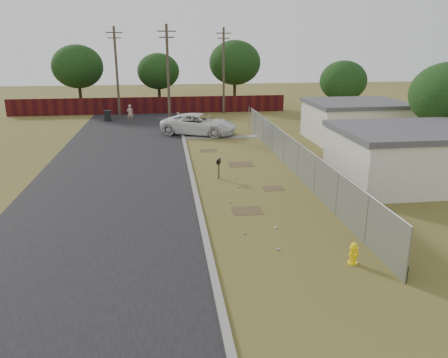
{
  "coord_description": "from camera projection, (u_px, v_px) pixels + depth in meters",
  "views": [
    {
      "loc": [
        -4.39,
        -23.59,
        7.48
      ],
      "look_at": [
        -1.67,
        -3.42,
        1.1
      ],
      "focal_mm": 35.0,
      "sensor_mm": 36.0,
      "label": 1
    }
  ],
  "objects": [
    {
      "name": "horizon_trees",
      "position": [
        213.0,
        71.0,
        46.1
      ],
      "size": [
        33.32,
        31.94,
        7.78
      ],
      "color": "#2D2214",
      "rests_on": "ground"
    },
    {
      "name": "utility_poles",
      "position": [
        171.0,
        72.0,
        42.78
      ],
      "size": [
        12.6,
        8.24,
        9.0
      ],
      "color": "#4E4334",
      "rests_on": "ground"
    },
    {
      "name": "privacy_fence",
      "position": [
        150.0,
        105.0,
        47.71
      ],
      "size": [
        30.0,
        0.12,
        1.8
      ],
      "primitive_type": "cube",
      "color": "#44100E",
      "rests_on": "ground"
    },
    {
      "name": "fire_hydrant",
      "position": [
        354.0,
        253.0,
        15.33
      ],
      "size": [
        0.42,
        0.42,
        0.84
      ],
      "color": "yellow",
      "rests_on": "ground"
    },
    {
      "name": "mailbox",
      "position": [
        219.0,
        163.0,
        24.77
      ],
      "size": [
        0.31,
        0.51,
        1.17
      ],
      "color": "brown",
      "rests_on": "ground"
    },
    {
      "name": "ground",
      "position": [
        245.0,
        178.0,
        25.11
      ],
      "size": [
        120.0,
        120.0,
        0.0
      ],
      "primitive_type": "plane",
      "color": "brown",
      "rests_on": "ground"
    },
    {
      "name": "pickup_truck",
      "position": [
        199.0,
        124.0,
        36.88
      ],
      "size": [
        6.95,
        5.24,
        1.76
      ],
      "primitive_type": "imported",
      "rotation": [
        0.0,
        0.0,
        1.15
      ],
      "color": "white",
      "rests_on": "ground"
    },
    {
      "name": "scattered_litter",
      "position": [
        247.0,
        197.0,
        22.04
      ],
      "size": [
        1.94,
        13.12,
        0.07
      ],
      "color": "white",
      "rests_on": "ground"
    },
    {
      "name": "trash_bin",
      "position": [
        107.0,
        115.0,
        43.38
      ],
      "size": [
        0.81,
        0.8,
        1.04
      ],
      "color": "black",
      "rests_on": "ground"
    },
    {
      "name": "chainlink_fence",
      "position": [
        293.0,
        159.0,
        26.24
      ],
      "size": [
        0.1,
        27.06,
        2.02
      ],
      "color": "gray",
      "rests_on": "ground"
    },
    {
      "name": "street",
      "position": [
        134.0,
        149.0,
        31.85
      ],
      "size": [
        15.1,
        60.0,
        0.12
      ],
      "color": "black",
      "rests_on": "ground"
    },
    {
      "name": "houses",
      "position": [
        381.0,
        136.0,
        28.84
      ],
      "size": [
        9.3,
        17.24,
        3.1
      ],
      "color": "silver",
      "rests_on": "ground"
    },
    {
      "name": "pedestrian",
      "position": [
        130.0,
        113.0,
        42.49
      ],
      "size": [
        0.68,
        0.49,
        1.73
      ],
      "primitive_type": "imported",
      "rotation": [
        0.0,
        0.0,
        3.02
      ],
      "color": "tan",
      "rests_on": "ground"
    }
  ]
}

